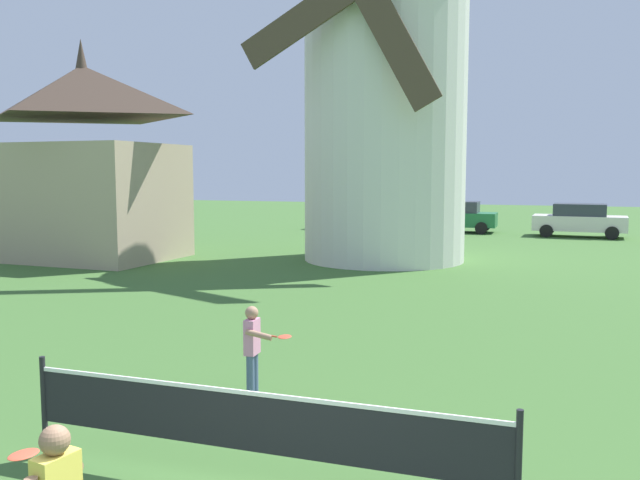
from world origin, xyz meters
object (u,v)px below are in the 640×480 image
(windmill, at_px, (385,73))
(parked_car_cream, at_px, (579,220))
(chapel, at_px, (85,165))
(parked_car_blue, at_px, (355,214))
(tennis_net, at_px, (252,423))
(player_far, at_px, (254,344))
(parked_car_green, at_px, (456,216))

(windmill, xyz_separation_m, parked_car_cream, (6.78, 10.98, -5.58))
(parked_car_cream, bearing_deg, chapel, -140.21)
(chapel, bearing_deg, parked_car_blue, 68.81)
(tennis_net, distance_m, chapel, 19.02)
(parked_car_blue, bearing_deg, player_far, -77.11)
(chapel, bearing_deg, tennis_net, -47.39)
(player_far, distance_m, chapel, 16.36)
(player_far, xyz_separation_m, parked_car_blue, (-5.92, 25.87, 0.12))
(parked_car_blue, bearing_deg, windmill, -69.54)
(player_far, height_order, parked_car_green, parked_car_green)
(tennis_net, bearing_deg, parked_car_blue, 103.98)
(player_far, xyz_separation_m, chapel, (-11.59, 11.26, 2.59))
(player_far, bearing_deg, parked_car_green, 91.43)
(parked_car_green, height_order, chapel, chapel)
(player_far, height_order, chapel, chapel)
(chapel, bearing_deg, player_far, -44.19)
(chapel, bearing_deg, parked_car_green, 53.34)
(player_far, bearing_deg, chapel, 135.81)
(windmill, relative_size, player_far, 10.24)
(windmill, relative_size, parked_car_green, 3.09)
(player_far, bearing_deg, parked_car_blue, 102.89)
(windmill, xyz_separation_m, tennis_net, (2.76, -16.87, -5.71))
(player_far, relative_size, parked_car_cream, 0.29)
(windmill, height_order, tennis_net, windmill)
(parked_car_blue, height_order, parked_car_cream, same)
(parked_car_cream, bearing_deg, windmill, -121.72)
(tennis_net, xyz_separation_m, parked_car_blue, (-7.09, 28.48, 0.13))
(parked_car_green, bearing_deg, tennis_net, -86.36)
(tennis_net, height_order, parked_car_cream, parked_car_cream)
(tennis_net, distance_m, player_far, 2.85)
(windmill, xyz_separation_m, chapel, (-10.00, -3.00, -3.11))
(parked_car_blue, bearing_deg, parked_car_green, 0.93)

